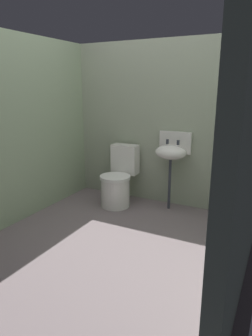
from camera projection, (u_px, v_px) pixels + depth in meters
ground_plane at (112, 243)px, 3.18m from camera, size 2.82×2.94×0.08m
wall_back at (161, 124)px, 4.02m from camera, size 2.82×0.10×2.12m
wall_left at (22, 130)px, 3.54m from camera, size 0.10×2.74×2.12m
toilet_near_wall at (118, 181)px, 4.06m from camera, size 0.41×0.60×0.78m
sink at (171, 152)px, 3.81m from camera, size 0.42×0.35×0.99m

